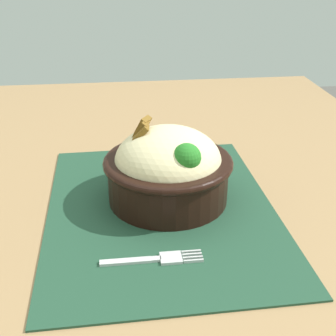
% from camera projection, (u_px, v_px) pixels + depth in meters
% --- Properties ---
extents(table, '(1.26, 0.95, 0.77)m').
position_uv_depth(table, '(159.00, 233.00, 0.70)').
color(table, '#99754C').
rests_on(table, ground_plane).
extents(placemat, '(0.42, 0.33, 0.00)m').
position_uv_depth(placemat, '(161.00, 209.00, 0.64)').
color(placemat, '#1E422D').
rests_on(placemat, table).
extents(bowl, '(0.19, 0.19, 0.12)m').
position_uv_depth(bowl, '(168.00, 168.00, 0.65)').
color(bowl, black).
rests_on(bowl, placemat).
extents(fork, '(0.02, 0.12, 0.00)m').
position_uv_depth(fork, '(157.00, 259.00, 0.54)').
color(fork, silver).
rests_on(fork, placemat).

